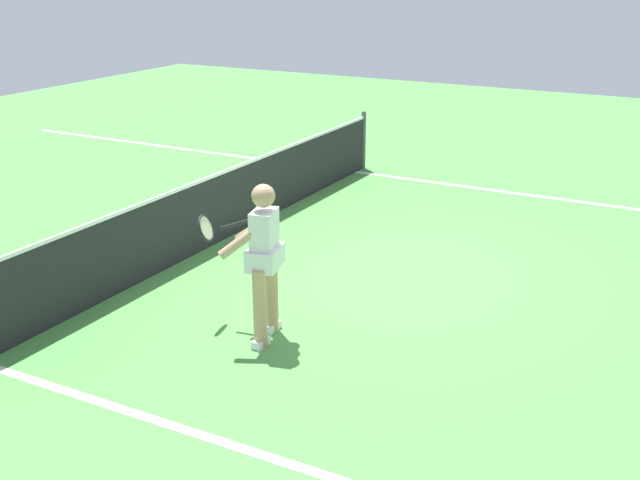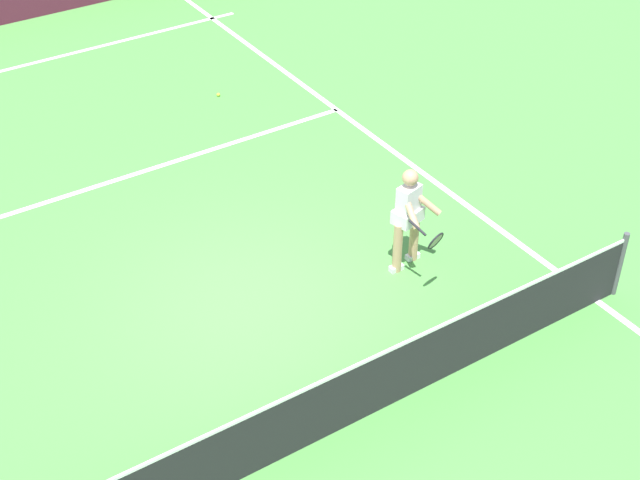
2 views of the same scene
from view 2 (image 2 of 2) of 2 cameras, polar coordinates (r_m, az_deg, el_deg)
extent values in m
plane|color=#4C9342|center=(12.52, -4.45, -3.71)|extent=(28.43, 28.43, 0.00)
cube|color=white|center=(19.27, -17.06, 10.24)|extent=(8.81, 0.10, 0.01)
cube|color=white|center=(15.27, -11.28, 3.93)|extent=(7.81, 0.10, 0.01)
cube|color=white|center=(14.35, 9.25, 1.85)|extent=(0.10, 19.87, 0.01)
cylinder|color=#4C4C51|center=(12.91, 17.76, -1.40)|extent=(0.08, 0.08, 0.99)
cube|color=#232326|center=(10.64, 2.23, -9.37)|extent=(8.33, 0.02, 0.87)
cube|color=white|center=(10.32, 2.29, -7.60)|extent=(8.33, 0.02, 0.04)
cylinder|color=tan|center=(13.03, 5.74, 0.23)|extent=(0.13, 0.13, 0.78)
cylinder|color=tan|center=(12.80, 4.74, -0.47)|extent=(0.13, 0.13, 0.78)
cube|color=white|center=(13.24, 5.65, -0.99)|extent=(0.20, 0.10, 0.08)
cube|color=white|center=(13.01, 4.66, -1.70)|extent=(0.20, 0.10, 0.08)
cube|color=white|center=(12.53, 5.41, 2.26)|extent=(0.36, 0.27, 0.52)
cube|color=white|center=(12.65, 5.35, 1.51)|extent=(0.46, 0.37, 0.20)
sphere|color=tan|center=(12.31, 5.51, 3.79)|extent=(0.22, 0.22, 0.22)
cylinder|color=tan|center=(12.55, 6.37, 2.35)|extent=(0.37, 0.43, 0.37)
cylinder|color=tan|center=(12.35, 5.52, 1.78)|extent=(0.18, 0.49, 0.37)
cylinder|color=black|center=(12.12, 5.94, 0.75)|extent=(0.11, 0.29, 0.14)
torus|color=black|center=(12.01, 7.05, -0.06)|extent=(0.30, 0.18, 0.28)
cylinder|color=beige|center=(12.01, 7.05, -0.06)|extent=(0.25, 0.14, 0.23)
sphere|color=#D1E533|center=(17.34, -6.20, 8.78)|extent=(0.07, 0.07, 0.07)
camera|label=1|loc=(17.83, 14.32, 20.79)|focal=45.32mm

